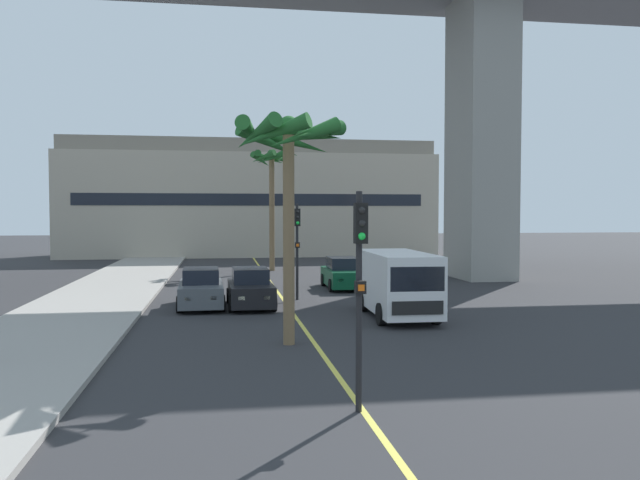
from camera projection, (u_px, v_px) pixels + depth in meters
name	position (u px, v px, depth m)	size (l,w,h in m)	color
sidewalk_left	(34.00, 343.00, 18.18)	(4.80, 80.00, 0.15)	#9E9991
lane_stripe_center	(284.00, 301.00, 27.31)	(0.14, 56.00, 0.01)	#DBCC4C
pier_building_backdrop	(251.00, 200.00, 57.12)	(32.44, 8.04, 10.12)	#BCB29E
car_queue_front	(343.00, 274.00, 31.83)	(1.88, 4.12, 1.56)	#0C4728
car_queue_second	(250.00, 289.00, 25.60)	(1.90, 4.13, 1.56)	black
car_queue_third	(201.00, 289.00, 25.49)	(1.92, 4.15, 1.56)	#4C5156
delivery_van	(398.00, 282.00, 22.99)	(2.26, 5.29, 2.36)	white
traffic_light_median_near	(360.00, 270.00, 11.92)	(0.24, 0.37, 4.20)	black
traffic_light_median_far	(297.00, 238.00, 27.52)	(0.24, 0.37, 4.20)	black
palm_tree_near_median	(272.00, 171.00, 41.43)	(2.90, 2.89, 7.93)	brown
palm_tree_mid_median	(290.00, 151.00, 18.06)	(3.32, 3.31, 6.55)	brown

